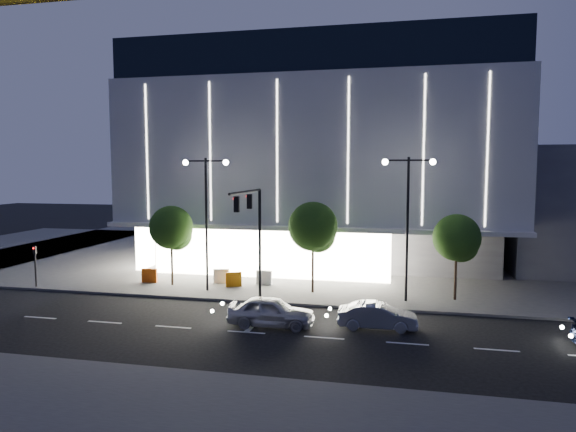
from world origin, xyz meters
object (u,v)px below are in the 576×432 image
Objects in this scene: street_lamp_west at (206,204)px; street_lamp_east at (408,207)px; traffic_mast at (253,224)px; barrier_a at (149,276)px; tree_mid at (313,229)px; barrier_d at (264,278)px; tree_left at (172,230)px; car_second at (377,316)px; barrier_c at (234,279)px; tree_right at (457,240)px; car_lead at (271,312)px; barrier_b at (221,276)px; ped_signal_far at (35,262)px.

street_lamp_west is 1.00× the size of street_lamp_east.
traffic_mast is 6.43× the size of barrier_a.
tree_mid is 5.59× the size of barrier_d.
tree_left is at bearing -165.00° from barrier_d.
street_lamp_west is 2.21× the size of car_second.
traffic_mast is at bearing -163.52° from street_lamp_east.
tree_left is 5.53m from barrier_c.
tree_left is 0.93× the size of tree_mid.
car_lead is at bearing -144.07° from tree_right.
traffic_mast reaches higher than car_second.
barrier_a is at bearing 176.80° from barrier_b.
tree_right reaches higher than barrier_d.
barrier_c is 2.17m from barrier_d.
street_lamp_west reaches higher than ped_signal_far.
ped_signal_far reaches higher than barrier_d.
barrier_b is at bearing 22.56° from tree_left.
barrier_b is 1.00× the size of barrier_c.
barrier_a is (-8.93, 4.01, -4.38)m from traffic_mast.
barrier_c is at bearing 122.69° from traffic_mast.
tree_mid is at bearing 32.65° from car_second.
barrier_d is (-2.71, 8.70, -0.13)m from car_lead.
tree_mid reaches higher than barrier_a.
street_lamp_east is 18.75m from barrier_a.
tree_right reaches higher than car_lead.
barrier_c is (-14.65, 0.40, -3.23)m from tree_right.
barrier_c is (1.38, 1.42, -5.31)m from street_lamp_west.
tree_right is at bearing 18.63° from street_lamp_east.
tree_right reaches higher than car_second.
tree_left is (-15.97, 1.02, -1.92)m from street_lamp_east.
ped_signal_far is at bearing 168.35° from barrier_c.
barrier_c is (-4.62, 7.66, -0.13)m from car_lead.
car_lead is at bearing 96.06° from car_second.
ped_signal_far is 0.54× the size of tree_right.
tree_left reaches higher than car_second.
tree_right reaches higher than ped_signal_far.
car_lead is (-1.03, -7.27, -3.55)m from tree_mid.
barrier_a is (-1.96, 0.33, -3.38)m from tree_left.
barrier_c is at bearing 175.98° from tree_mid.
car_lead is at bearing -70.58° from barrier_d.
tree_right is at bearing 17.02° from traffic_mast.
traffic_mast is 9.12m from car_second.
street_lamp_west is 8.18× the size of barrier_a.
barrier_c and barrier_d have the same top height.
tree_right is 5.01× the size of barrier_b.
tree_mid is (19.03, 2.52, 2.45)m from ped_signal_far.
car_lead is (-10.03, -7.27, -3.10)m from tree_right.
traffic_mast reaches higher than car_lead.
street_lamp_west reaches higher than tree_right.
tree_left is at bearing -180.00° from tree_mid.
tree_right is at bearing -0.00° from tree_mid.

